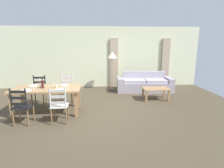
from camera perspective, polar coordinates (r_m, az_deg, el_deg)
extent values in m
cube|color=#4C412F|center=(5.38, -5.47, -9.11)|extent=(9.60, 9.60, 0.02)
cube|color=beige|center=(8.31, -5.52, 8.40)|extent=(9.60, 0.16, 2.70)
cube|color=tan|center=(8.24, 0.65, 6.67)|extent=(0.35, 0.08, 2.20)
cube|color=tan|center=(8.80, 16.51, 6.55)|extent=(0.35, 0.08, 2.20)
cube|color=#A87E52|center=(5.47, -19.93, -1.37)|extent=(1.90, 0.96, 0.05)
cube|color=#A87E52|center=(5.52, -29.23, -6.23)|extent=(0.08, 0.08, 0.70)
cube|color=#A87E52|center=(5.06, -11.30, -6.42)|extent=(0.08, 0.08, 0.70)
cube|color=#A87E52|center=(6.18, -26.42, -3.97)|extent=(0.08, 0.08, 0.70)
cube|color=#A87E52|center=(5.78, -10.50, -3.92)|extent=(0.08, 0.08, 0.70)
cube|color=black|center=(5.04, -26.36, -6.46)|extent=(0.45, 0.43, 0.03)
cylinder|color=brown|center=(5.33, -27.08, -8.12)|extent=(0.04, 0.04, 0.43)
cylinder|color=brown|center=(5.19, -23.48, -8.35)|extent=(0.04, 0.04, 0.43)
cylinder|color=brown|center=(5.06, -28.78, -9.45)|extent=(0.04, 0.04, 0.43)
cylinder|color=brown|center=(4.90, -25.02, -9.75)|extent=(0.04, 0.04, 0.43)
cylinder|color=black|center=(4.90, -29.41, -4.10)|extent=(0.04, 0.04, 0.50)
cylinder|color=black|center=(4.74, -25.59, -4.23)|extent=(0.04, 0.04, 0.50)
cube|color=black|center=(4.86, -27.37, -5.63)|extent=(0.38, 0.05, 0.06)
cube|color=black|center=(4.81, -27.56, -3.94)|extent=(0.38, 0.05, 0.06)
cube|color=black|center=(4.78, -27.74, -2.21)|extent=(0.38, 0.05, 0.06)
cube|color=silver|center=(4.79, -16.24, -6.58)|extent=(0.42, 0.40, 0.03)
cylinder|color=brown|center=(5.06, -17.75, -8.39)|extent=(0.04, 0.04, 0.43)
cylinder|color=brown|center=(4.99, -13.67, -8.41)|extent=(0.04, 0.04, 0.43)
cylinder|color=brown|center=(4.75, -18.60, -9.87)|extent=(0.04, 0.04, 0.43)
cylinder|color=brown|center=(4.68, -14.24, -9.92)|extent=(0.04, 0.04, 0.43)
cylinder|color=silver|center=(4.59, -19.04, -4.18)|extent=(0.04, 0.04, 0.50)
cylinder|color=silver|center=(4.52, -14.59, -4.15)|extent=(0.04, 0.04, 0.50)
cube|color=silver|center=(4.59, -16.73, -5.72)|extent=(0.38, 0.03, 0.06)
cube|color=silver|center=(4.54, -16.85, -3.93)|extent=(0.38, 0.03, 0.06)
cube|color=silver|center=(4.50, -16.98, -2.10)|extent=(0.38, 0.03, 0.06)
cube|color=black|center=(6.32, -22.16, -2.29)|extent=(0.42, 0.40, 0.03)
cylinder|color=brown|center=(6.17, -20.81, -4.75)|extent=(0.04, 0.04, 0.43)
cylinder|color=brown|center=(6.28, -23.99, -4.74)|extent=(0.04, 0.04, 0.43)
cylinder|color=brown|center=(6.49, -20.05, -3.84)|extent=(0.04, 0.04, 0.43)
cylinder|color=brown|center=(6.59, -23.08, -3.85)|extent=(0.04, 0.04, 0.43)
cylinder|color=black|center=(6.37, -20.39, 0.40)|extent=(0.04, 0.04, 0.50)
cylinder|color=black|center=(6.47, -23.47, 0.33)|extent=(0.04, 0.04, 0.50)
cube|color=black|center=(6.44, -21.84, -0.76)|extent=(0.38, 0.03, 0.06)
cube|color=black|center=(6.41, -21.95, 0.54)|extent=(0.38, 0.03, 0.06)
cube|color=black|center=(6.38, -22.07, 1.86)|extent=(0.38, 0.03, 0.06)
cube|color=beige|center=(6.07, -14.16, -2.30)|extent=(0.43, 0.41, 0.03)
cylinder|color=brown|center=(5.95, -12.60, -4.85)|extent=(0.04, 0.04, 0.43)
cylinder|color=brown|center=(6.01, -16.00, -4.86)|extent=(0.04, 0.04, 0.43)
cylinder|color=brown|center=(6.27, -12.16, -3.90)|extent=(0.04, 0.04, 0.43)
cylinder|color=brown|center=(6.33, -15.39, -3.92)|extent=(0.04, 0.04, 0.43)
cylinder|color=beige|center=(6.15, -12.37, 0.50)|extent=(0.04, 0.04, 0.50)
cylinder|color=beige|center=(6.21, -15.66, 0.44)|extent=(0.04, 0.04, 0.50)
cube|color=beige|center=(6.20, -13.96, -0.71)|extent=(0.38, 0.03, 0.06)
cube|color=beige|center=(6.17, -14.04, 0.65)|extent=(0.38, 0.03, 0.06)
cube|color=beige|center=(6.14, -14.11, 2.01)|extent=(0.38, 0.03, 0.06)
cylinder|color=white|center=(5.37, -25.27, -1.74)|extent=(0.24, 0.24, 0.02)
cube|color=silver|center=(5.42, -26.75, -1.81)|extent=(0.02, 0.17, 0.01)
cylinder|color=white|center=(5.12, -15.79, -1.63)|extent=(0.24, 0.24, 0.02)
cube|color=silver|center=(5.16, -17.43, -1.71)|extent=(0.03, 0.17, 0.01)
cylinder|color=white|center=(5.83, -23.62, -0.50)|extent=(0.24, 0.24, 0.02)
cube|color=silver|center=(5.88, -24.99, -0.58)|extent=(0.03, 0.17, 0.01)
cylinder|color=white|center=(5.60, -14.87, -0.34)|extent=(0.24, 0.24, 0.02)
cube|color=silver|center=(5.63, -16.37, -0.43)|extent=(0.02, 0.17, 0.01)
cylinder|color=#471919|center=(5.43, -21.09, -0.10)|extent=(0.07, 0.07, 0.22)
cylinder|color=#471919|center=(5.40, -21.22, 1.45)|extent=(0.02, 0.02, 0.08)
cylinder|color=black|center=(5.39, -21.27, 1.95)|extent=(0.03, 0.03, 0.02)
cylinder|color=white|center=(5.44, -23.47, -1.46)|extent=(0.06, 0.06, 0.01)
cylinder|color=white|center=(5.43, -23.51, -1.07)|extent=(0.01, 0.01, 0.07)
cone|color=white|center=(5.41, -23.58, -0.27)|extent=(0.06, 0.06, 0.08)
cylinder|color=white|center=(5.20, -14.00, -1.37)|extent=(0.06, 0.06, 0.01)
cylinder|color=white|center=(5.19, -14.02, -0.97)|extent=(0.01, 0.01, 0.07)
cone|color=white|center=(5.17, -14.07, -0.14)|extent=(0.06, 0.06, 0.08)
cylinder|color=beige|center=(5.39, -17.26, -0.61)|extent=(0.07, 0.07, 0.09)
cylinder|color=#998C66|center=(5.53, -21.71, -0.89)|extent=(0.05, 0.05, 0.04)
cylinder|color=white|center=(5.50, -21.83, 0.50)|extent=(0.02, 0.02, 0.23)
cylinder|color=#998C66|center=(5.37, -18.01, -0.99)|extent=(0.05, 0.05, 0.04)
cylinder|color=white|center=(5.36, -18.07, -0.23)|extent=(0.02, 0.02, 0.11)
cube|color=#A8A0AD|center=(7.70, 10.24, -0.79)|extent=(1.85, 0.93, 0.40)
cube|color=#A8A0AD|center=(7.94, 9.89, 1.12)|extent=(1.81, 0.33, 0.80)
cube|color=#A8A0AD|center=(7.94, 17.51, -0.11)|extent=(0.30, 0.82, 0.58)
cube|color=#A8A0AD|center=(7.55, 2.65, -0.17)|extent=(0.30, 0.82, 0.58)
cube|color=#BCB4C1|center=(7.69, 13.68, 1.02)|extent=(0.90, 0.70, 0.12)
cube|color=#BCB4C1|center=(7.52, 7.03, 1.02)|extent=(0.90, 0.70, 0.12)
cube|color=#A87E52|center=(6.61, 13.69, -1.46)|extent=(0.90, 0.56, 0.04)
cube|color=#A87E52|center=(6.34, 10.80, -3.91)|extent=(0.06, 0.06, 0.38)
cube|color=#A87E52|center=(6.60, 17.52, -3.62)|extent=(0.06, 0.06, 0.38)
cube|color=#A87E52|center=(6.77, 9.76, -2.79)|extent=(0.06, 0.06, 0.38)
cube|color=#A87E52|center=(7.01, 16.11, -2.56)|extent=(0.06, 0.06, 0.38)
cylinder|color=#332D28|center=(7.75, 0.02, -1.90)|extent=(0.28, 0.28, 0.03)
cylinder|color=gray|center=(7.60, 0.02, 3.13)|extent=(0.03, 0.03, 1.35)
cone|color=beige|center=(7.51, 0.02, 9.19)|extent=(0.40, 0.40, 0.26)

